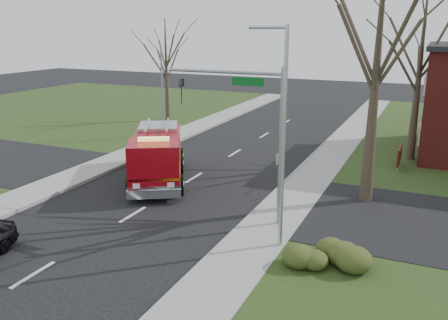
% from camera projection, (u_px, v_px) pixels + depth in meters
% --- Properties ---
extents(ground, '(120.00, 120.00, 0.00)m').
position_uv_depth(ground, '(133.00, 215.00, 21.74)').
color(ground, black).
rests_on(ground, ground).
extents(sidewalk_right, '(2.40, 80.00, 0.15)m').
position_uv_depth(sidewalk_right, '(260.00, 237.00, 19.27)').
color(sidewalk_right, gray).
rests_on(sidewalk_right, ground).
extents(sidewalk_left, '(2.40, 80.00, 0.15)m').
position_uv_depth(sidewalk_left, '(31.00, 194.00, 24.16)').
color(sidewalk_left, gray).
rests_on(sidewalk_left, ground).
extents(health_center_sign, '(0.12, 2.00, 1.40)m').
position_uv_depth(health_center_sign, '(399.00, 156.00, 28.33)').
color(health_center_sign, '#410F0F').
rests_on(health_center_sign, ground).
extents(hedge_corner, '(2.80, 2.00, 0.90)m').
position_uv_depth(hedge_corner, '(323.00, 248.00, 17.16)').
color(hedge_corner, '#2E3A15').
rests_on(hedge_corner, lawn_right).
extents(bare_tree_near, '(6.00, 6.00, 12.00)m').
position_uv_depth(bare_tree_near, '(378.00, 48.00, 21.24)').
color(bare_tree_near, '#33291E').
rests_on(bare_tree_near, ground).
extents(bare_tree_far, '(5.25, 5.25, 10.50)m').
position_uv_depth(bare_tree_far, '(421.00, 58.00, 28.80)').
color(bare_tree_far, '#33291E').
rests_on(bare_tree_far, ground).
extents(bare_tree_left, '(4.50, 4.50, 9.00)m').
position_uv_depth(bare_tree_left, '(166.00, 59.00, 41.72)').
color(bare_tree_left, '#33291E').
rests_on(bare_tree_left, ground).
extents(traffic_signal_mast, '(5.29, 0.18, 6.80)m').
position_uv_depth(traffic_signal_mast, '(252.00, 117.00, 19.72)').
color(traffic_signal_mast, gray).
rests_on(traffic_signal_mast, ground).
extents(streetlight_pole, '(1.48, 0.16, 8.40)m').
position_uv_depth(streetlight_pole, '(282.00, 134.00, 17.25)').
color(streetlight_pole, '#B7BABF').
rests_on(streetlight_pole, ground).
extents(utility_pole_far, '(0.14, 0.14, 7.00)m').
position_uv_depth(utility_pole_far, '(162.00, 93.00, 35.76)').
color(utility_pole_far, gray).
rests_on(utility_pole_far, ground).
extents(fire_engine, '(5.90, 7.83, 3.04)m').
position_uv_depth(fire_engine, '(157.00, 157.00, 26.17)').
color(fire_engine, maroon).
rests_on(fire_engine, ground).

